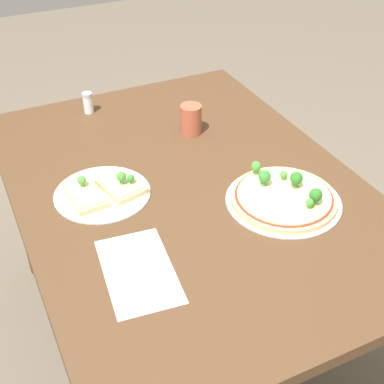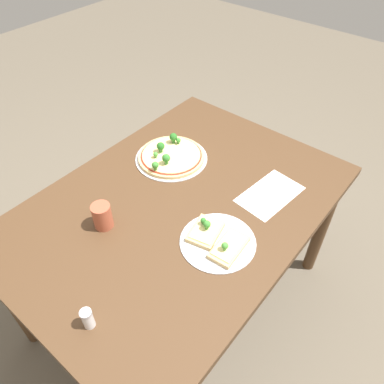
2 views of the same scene
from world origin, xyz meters
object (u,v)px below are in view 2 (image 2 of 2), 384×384
at_px(pizza_tray_slice, 217,240).
at_px(drinking_cup, 102,216).
at_px(condiment_shaker, 88,319).
at_px(pizza_tray_whole, 171,156).
at_px(dining_table, 179,217).

bearing_deg(pizza_tray_slice, drinking_cup, 118.78).
height_order(drinking_cup, condiment_shaker, drinking_cup).
bearing_deg(condiment_shaker, pizza_tray_whole, 24.48).
relative_size(pizza_tray_slice, drinking_cup, 2.72).
bearing_deg(pizza_tray_whole, pizza_tray_slice, -119.34).
height_order(pizza_tray_whole, pizza_tray_slice, pizza_tray_whole).
bearing_deg(dining_table, pizza_tray_slice, -103.71).
bearing_deg(pizza_tray_whole, dining_table, -132.57).
bearing_deg(dining_table, drinking_cup, 152.18).
bearing_deg(pizza_tray_slice, dining_table, 76.29).
xyz_separation_m(pizza_tray_slice, drinking_cup, (-0.20, 0.37, 0.04)).
xyz_separation_m(pizza_tray_whole, pizza_tray_slice, (-0.25, -0.44, -0.00)).
relative_size(dining_table, drinking_cup, 13.38).
distance_m(dining_table, drinking_cup, 0.32).
relative_size(pizza_tray_whole, condiment_shaker, 4.28).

